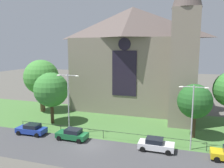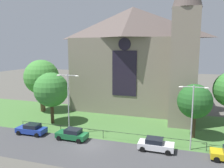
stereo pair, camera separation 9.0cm
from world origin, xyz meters
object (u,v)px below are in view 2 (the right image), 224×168
at_px(church_building, 135,58).
at_px(tree_right_near, 195,101).
at_px(streetlamp_far, 192,109).
at_px(parked_car_green, 72,134).
at_px(tree_left_far, 42,77).
at_px(streetlamp_near, 68,97).
at_px(parked_car_white, 156,144).
at_px(parked_car_blue, 32,129).
at_px(tree_left_near, 51,90).

bearing_deg(church_building, tree_right_near, -48.73).
xyz_separation_m(streetlamp_far, parked_car_green, (-15.02, -1.58, -4.30)).
distance_m(church_building, tree_left_far, 18.45).
height_order(tree_right_near, streetlamp_near, streetlamp_near).
relative_size(church_building, tree_right_near, 3.51).
bearing_deg(streetlamp_far, parked_car_white, -159.70).
distance_m(tree_right_near, parked_car_green, 17.01).
height_order(church_building, streetlamp_far, church_building).
distance_m(tree_left_far, streetlamp_near, 14.22).
height_order(streetlamp_near, parked_car_blue, streetlamp_near).
bearing_deg(tree_left_far, parked_car_blue, -62.86).
height_order(parked_car_blue, parked_car_green, same).
xyz_separation_m(church_building, streetlamp_far, (10.45, -16.54, -5.23)).
distance_m(parked_car_blue, parked_car_green, 6.43).
distance_m(church_building, streetlamp_near, 18.20).
distance_m(tree_right_near, parked_car_white, 8.35).
bearing_deg(tree_right_near, tree_left_near, -178.54).
relative_size(church_building, parked_car_green, 6.12).
relative_size(tree_left_near, parked_car_white, 1.97).
bearing_deg(tree_right_near, streetlamp_far, -95.29).
bearing_deg(parked_car_green, streetlamp_far, -172.49).
bearing_deg(tree_left_near, parked_car_white, -16.40).
bearing_deg(streetlamp_far, church_building, 122.28).
bearing_deg(parked_car_green, parked_car_blue, 1.52).
relative_size(tree_left_far, parked_car_green, 2.35).
xyz_separation_m(tree_left_near, parked_car_green, (6.32, -5.22, -4.78)).
xyz_separation_m(church_building, parked_car_blue, (-11.00, -18.12, -9.53)).
distance_m(streetlamp_near, parked_car_blue, 7.15).
bearing_deg(parked_car_blue, streetlamp_near, -164.45).
height_order(tree_left_far, parked_car_white, tree_left_far).
bearing_deg(parked_car_green, tree_left_far, -40.64).
xyz_separation_m(tree_left_far, streetlamp_far, (27.02, -9.28, -1.59)).
height_order(tree_right_near, parked_car_green, tree_right_near).
bearing_deg(streetlamp_far, parked_car_green, -174.01).
bearing_deg(parked_car_blue, tree_left_far, -64.38).
relative_size(church_building, parked_car_white, 6.18).
bearing_deg(church_building, tree_left_near, -130.16).
relative_size(streetlamp_far, parked_car_blue, 1.86).
bearing_deg(streetlamp_near, parked_car_blue, -162.92).
distance_m(tree_right_near, streetlamp_far, 4.21).
relative_size(church_building, tree_left_far, 2.61).
xyz_separation_m(church_building, parked_car_green, (-4.57, -18.12, -9.53)).
xyz_separation_m(tree_left_near, parked_car_white, (17.36, -5.11, -4.78)).
bearing_deg(streetlamp_far, tree_left_near, 170.32).
distance_m(church_building, tree_left_near, 17.54).
relative_size(tree_left_near, parked_car_blue, 1.96).
xyz_separation_m(streetlamp_near, parked_car_blue, (-5.14, -1.58, -4.72)).
relative_size(tree_right_near, tree_left_far, 0.74).
xyz_separation_m(parked_car_blue, parked_car_white, (17.47, 0.11, 0.00)).
relative_size(tree_right_near, tree_left_near, 0.89).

